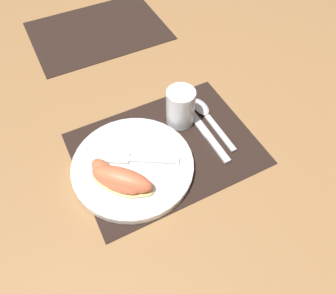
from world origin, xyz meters
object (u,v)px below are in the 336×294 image
(spoon, at_px, (206,113))
(citrus_wedge_2, at_px, (122,180))
(juice_glass, at_px, (180,109))
(knife, at_px, (205,132))
(fork, at_px, (133,159))
(plate, at_px, (133,166))
(citrus_wedge_0, at_px, (107,175))
(citrus_wedge_1, at_px, (116,181))

(spoon, distance_m, citrus_wedge_2, 0.28)
(juice_glass, xyz_separation_m, knife, (0.03, -0.06, -0.04))
(fork, bearing_deg, spoon, 13.74)
(juice_glass, relative_size, fork, 0.58)
(plate, height_order, citrus_wedge_0, citrus_wedge_0)
(fork, height_order, citrus_wedge_1, citrus_wedge_1)
(juice_glass, distance_m, knife, 0.08)
(knife, xyz_separation_m, fork, (-0.19, -0.00, 0.02))
(citrus_wedge_0, bearing_deg, spoon, 14.81)
(plate, relative_size, fork, 1.65)
(knife, relative_size, citrus_wedge_2, 1.58)
(citrus_wedge_0, relative_size, citrus_wedge_2, 0.80)
(spoon, relative_size, citrus_wedge_0, 1.75)
(juice_glass, bearing_deg, citrus_wedge_0, -158.16)
(juice_glass, height_order, knife, juice_glass)
(citrus_wedge_0, bearing_deg, citrus_wedge_2, -49.77)
(fork, distance_m, citrus_wedge_1, 0.07)
(plate, relative_size, citrus_wedge_2, 2.04)
(spoon, height_order, citrus_wedge_0, citrus_wedge_0)
(knife, height_order, spoon, spoon)
(juice_glass, relative_size, citrus_wedge_0, 0.90)
(juice_glass, height_order, citrus_wedge_1, juice_glass)
(knife, height_order, citrus_wedge_0, citrus_wedge_0)
(fork, bearing_deg, juice_glass, 23.32)
(citrus_wedge_0, height_order, citrus_wedge_2, citrus_wedge_2)
(juice_glass, distance_m, spoon, 0.08)
(citrus_wedge_2, bearing_deg, spoon, 21.40)
(fork, xyz_separation_m, citrus_wedge_0, (-0.07, -0.02, 0.01))
(spoon, height_order, citrus_wedge_1, citrus_wedge_1)
(citrus_wedge_2, bearing_deg, citrus_wedge_0, 130.23)
(citrus_wedge_2, bearing_deg, citrus_wedge_1, 159.99)
(fork, height_order, citrus_wedge_2, citrus_wedge_2)
(juice_glass, distance_m, citrus_wedge_2, 0.23)
(citrus_wedge_1, bearing_deg, fork, 39.25)
(juice_glass, height_order, fork, juice_glass)
(citrus_wedge_0, xyz_separation_m, citrus_wedge_1, (0.01, -0.02, 0.00))
(knife, xyz_separation_m, citrus_wedge_2, (-0.23, -0.05, 0.03))
(citrus_wedge_2, bearing_deg, juice_glass, 30.41)
(citrus_wedge_0, relative_size, citrus_wedge_1, 0.89)
(juice_glass, height_order, citrus_wedge_0, juice_glass)
(spoon, bearing_deg, fork, -166.26)
(citrus_wedge_1, bearing_deg, knife, 11.21)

